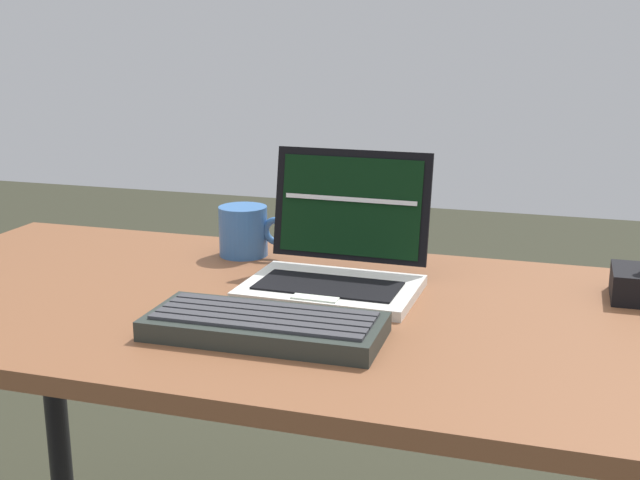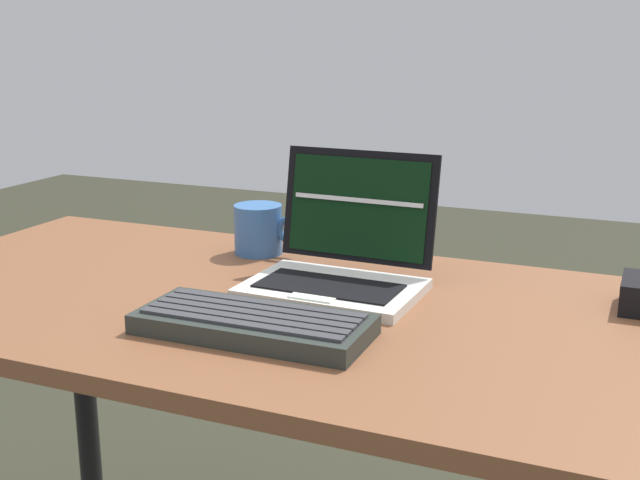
% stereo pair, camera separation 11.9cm
% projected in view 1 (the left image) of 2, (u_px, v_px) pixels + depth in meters
% --- Properties ---
extents(desk, '(1.63, 0.66, 0.72)m').
position_uv_depth(desk, '(373.00, 363.00, 1.18)').
color(desk, brown).
rests_on(desk, ground).
extents(laptop_front, '(0.27, 0.22, 0.21)m').
position_uv_depth(laptop_front, '(337.00, 261.00, 1.26)').
color(laptop_front, silver).
rests_on(laptop_front, desk).
extents(external_keyboard, '(0.31, 0.14, 0.03)m').
position_uv_depth(external_keyboard, '(265.00, 326.00, 1.06)').
color(external_keyboard, '#29302C').
rests_on(external_keyboard, desk).
extents(coffee_mug, '(0.13, 0.09, 0.09)m').
position_uv_depth(coffee_mug, '(245.00, 231.00, 1.44)').
color(coffee_mug, '#3668AA').
rests_on(coffee_mug, desk).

